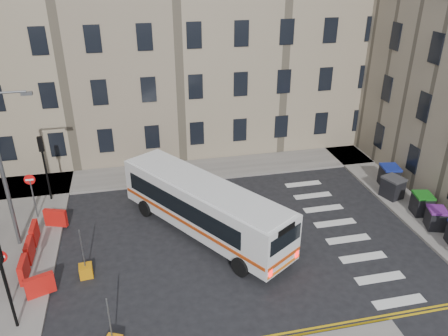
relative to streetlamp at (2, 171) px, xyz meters
name	(u,v)px	position (x,y,z in m)	size (l,w,h in m)	color
ground	(270,236)	(13.00, -2.00, -4.34)	(120.00, 120.00, 0.00)	black
pavement_north	(148,175)	(7.00, 6.60, -4.26)	(36.00, 3.20, 0.15)	slate
pavement_east	(381,184)	(22.00, 2.00, -4.26)	(2.40, 26.00, 0.15)	slate
terrace_north	(119,31)	(6.00, 13.50, 4.28)	(38.30, 10.80, 17.20)	gray
traffic_light_nw	(43,159)	(1.00, 4.50, -1.47)	(0.28, 0.22, 4.10)	black
traffic_light_sw	(3,272)	(1.00, -6.00, -1.47)	(0.28, 0.22, 4.10)	black
streetlamp	(2,171)	(0.00, 0.00, 0.00)	(0.50, 0.22, 8.14)	#595B5E
no_entry_north	(31,187)	(0.50, 2.50, -2.26)	(0.60, 0.08, 3.00)	#595B5E
no_entry_south	(2,266)	(0.50, -4.50, -2.26)	(0.60, 0.08, 3.00)	#595B5E
roadworks_barriers	(37,249)	(1.16, -1.50, -3.69)	(1.66, 6.26, 1.00)	red
bus	(203,205)	(9.59, -0.88, -2.63)	(7.93, 10.41, 2.95)	silver
wheelie_bin_b	(436,218)	(22.01, -3.37, -3.60)	(1.21, 1.30, 1.17)	black
wheelie_bin_c	(422,204)	(22.16, -1.90, -3.56)	(1.19, 1.30, 1.25)	black
wheelie_bin_d	(393,187)	(21.59, 0.19, -3.52)	(1.36, 1.46, 1.32)	black
wheelie_bin_e	(389,176)	(22.19, 1.58, -3.50)	(1.26, 1.39, 1.36)	black
bollard_yellow	(86,271)	(3.54, -3.27, -4.04)	(0.60, 0.60, 0.60)	#CA7C0B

